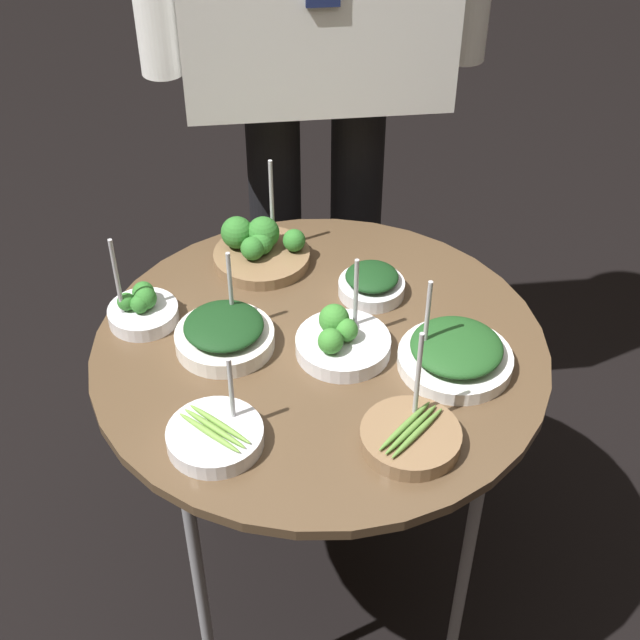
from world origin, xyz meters
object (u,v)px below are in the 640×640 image
(bowl_spinach_front_center, at_px, (372,283))
(serving_cart, at_px, (320,365))
(bowl_asparagus_mid_left, at_px, (411,436))
(bowl_spinach_front_left, at_px, (224,334))
(bowl_asparagus_center, at_px, (215,436))
(bowl_broccoli_mid_right, at_px, (341,340))
(bowl_broccoli_back_right, at_px, (142,309))
(bowl_spinach_back_left, at_px, (456,354))
(bowl_broccoli_near_rim, at_px, (259,247))

(bowl_spinach_front_center, bearing_deg, serving_cart, -129.93)
(bowl_asparagus_mid_left, relative_size, bowl_spinach_front_left, 1.09)
(bowl_asparagus_mid_left, relative_size, bowl_asparagus_center, 1.26)
(bowl_broccoli_mid_right, distance_m, bowl_asparagus_mid_left, 0.21)
(bowl_broccoli_back_right, bearing_deg, bowl_spinach_front_center, 4.03)
(bowl_broccoli_back_right, distance_m, bowl_spinach_back_left, 0.50)
(bowl_broccoli_near_rim, bearing_deg, bowl_spinach_front_left, -107.04)
(bowl_broccoli_mid_right, height_order, bowl_spinach_back_left, bowl_spinach_back_left)
(bowl_asparagus_mid_left, height_order, bowl_broccoli_back_right, bowl_asparagus_mid_left)
(bowl_asparagus_center, bearing_deg, bowl_spinach_back_left, 18.05)
(bowl_broccoli_mid_right, xyz_separation_m, bowl_asparagus_center, (-0.20, -0.17, -0.01))
(bowl_asparagus_mid_left, xyz_separation_m, bowl_broccoli_back_right, (-0.38, 0.31, 0.01))
(serving_cart, xyz_separation_m, bowl_asparagus_mid_left, (0.10, -0.22, 0.06))
(bowl_asparagus_center, bearing_deg, bowl_spinach_front_left, 84.67)
(serving_cart, relative_size, bowl_spinach_front_center, 6.45)
(bowl_broccoli_back_right, xyz_separation_m, bowl_spinach_back_left, (0.47, -0.16, 0.00))
(bowl_broccoli_back_right, relative_size, bowl_asparagus_center, 1.21)
(serving_cart, xyz_separation_m, bowl_spinach_front_center, (0.10, 0.12, 0.06))
(bowl_broccoli_back_right, bearing_deg, bowl_asparagus_center, -68.60)
(bowl_broccoli_mid_right, bearing_deg, bowl_asparagus_center, -139.19)
(bowl_broccoli_back_right, distance_m, bowl_asparagus_center, 0.30)
(bowl_spinach_back_left, bearing_deg, bowl_asparagus_center, -161.95)
(bowl_broccoli_back_right, bearing_deg, bowl_broccoli_near_rim, 35.73)
(serving_cart, bearing_deg, bowl_spinach_back_left, -19.68)
(bowl_asparagus_mid_left, distance_m, bowl_spinach_front_center, 0.34)
(bowl_asparagus_mid_left, xyz_separation_m, bowl_spinach_front_left, (-0.25, 0.23, 0.01))
(bowl_broccoli_back_right, height_order, bowl_spinach_front_left, bowl_broccoli_back_right)
(bowl_broccoli_back_right, xyz_separation_m, bowl_asparagus_center, (0.11, -0.28, -0.01))
(bowl_spinach_front_left, bearing_deg, bowl_spinach_back_left, -13.84)
(bowl_spinach_front_center, bearing_deg, bowl_asparagus_center, -130.76)
(bowl_broccoli_near_rim, height_order, bowl_spinach_front_left, bowl_broccoli_near_rim)
(bowl_spinach_front_center, relative_size, bowl_broccoli_back_right, 0.68)
(bowl_asparagus_mid_left, distance_m, bowl_asparagus_center, 0.27)
(serving_cart, xyz_separation_m, bowl_broccoli_back_right, (-0.28, 0.09, 0.07))
(bowl_spinach_front_center, relative_size, bowl_spinach_front_left, 0.72)
(serving_cart, bearing_deg, bowl_asparagus_center, -131.28)
(bowl_spinach_front_left, xyz_separation_m, bowl_asparagus_center, (-0.02, -0.20, -0.01))
(bowl_broccoli_near_rim, distance_m, bowl_asparagus_center, 0.43)
(bowl_asparagus_mid_left, height_order, bowl_spinach_back_left, bowl_asparagus_mid_left)
(serving_cart, xyz_separation_m, bowl_broccoli_mid_right, (0.03, -0.02, 0.07))
(bowl_asparagus_mid_left, distance_m, bowl_spinach_back_left, 0.18)
(bowl_broccoli_mid_right, xyz_separation_m, bowl_spinach_back_left, (0.17, -0.05, 0.00))
(bowl_broccoli_mid_right, distance_m, bowl_broccoli_back_right, 0.33)
(bowl_spinach_front_left, height_order, bowl_spinach_back_left, bowl_spinach_back_left)
(serving_cart, distance_m, bowl_broccoli_near_rim, 0.26)
(serving_cart, xyz_separation_m, bowl_spinach_front_left, (-0.15, 0.01, 0.07))
(bowl_broccoli_near_rim, bearing_deg, bowl_asparagus_center, -101.53)
(bowl_broccoli_near_rim, bearing_deg, bowl_spinach_back_left, -47.70)
(serving_cart, relative_size, bowl_spinach_back_left, 4.09)
(bowl_asparagus_mid_left, bearing_deg, bowl_asparagus_center, 173.44)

